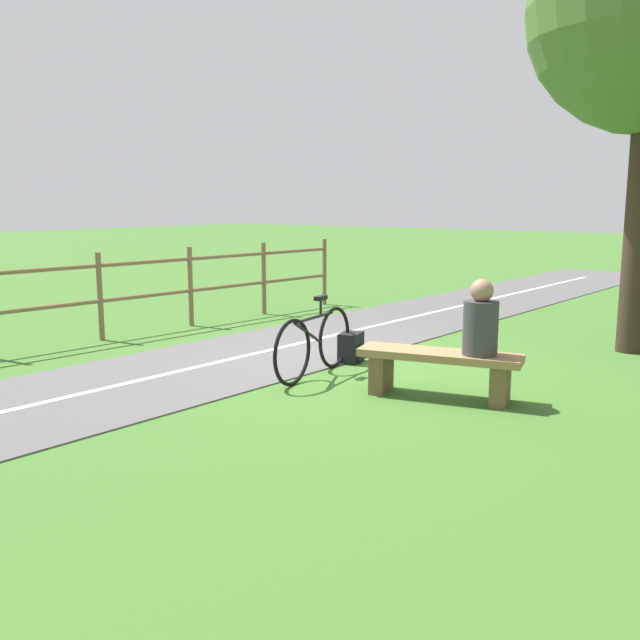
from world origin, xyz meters
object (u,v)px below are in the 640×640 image
Objects in this scene: bicycle at (315,343)px; bench at (439,366)px; person_seated at (481,322)px; backpack at (351,348)px.

bench is at bearing 84.75° from bicycle.
person_seated is 0.45× the size of bicycle.
backpack is at bearing -32.74° from person_seated.
person_seated is 1.91× the size of backpack.
backpack is (2.05, -0.69, -0.64)m from person_seated.
bicycle is (1.59, 0.07, 0.06)m from bench.
bicycle is (1.98, 0.17, -0.43)m from person_seated.
person_seated is at bearing 161.45° from backpack.
backpack is at bearing 176.55° from bicycle.
person_seated reaches higher than bicycle.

